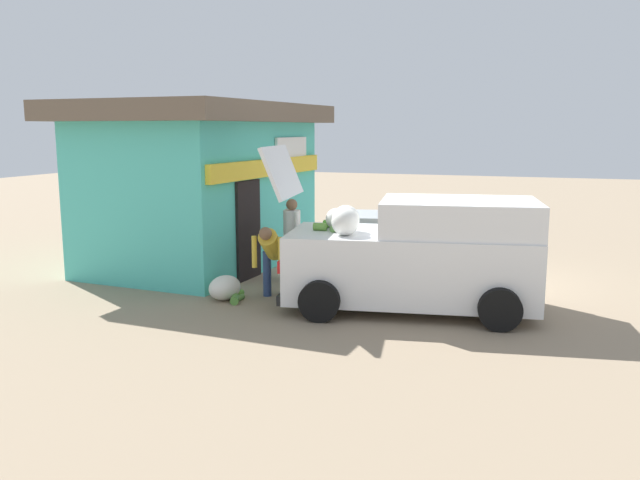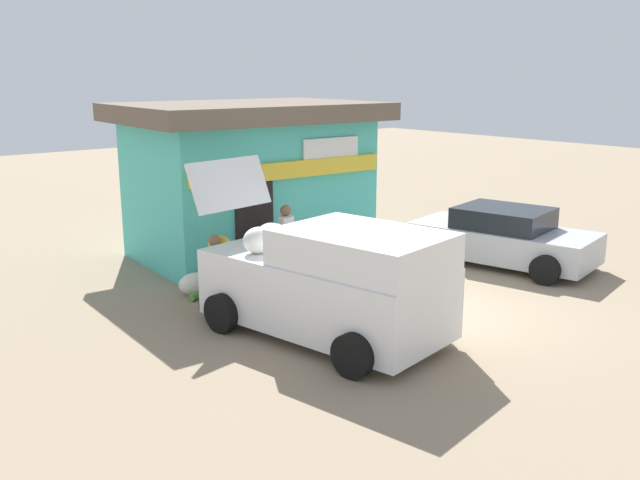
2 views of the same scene
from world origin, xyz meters
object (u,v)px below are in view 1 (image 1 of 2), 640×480
at_px(storefront_bar, 202,182).
at_px(parked_sedan, 429,223).
at_px(unloaded_banana_pile, 226,289).
at_px(vendor_standing, 292,234).
at_px(paint_bucket, 323,250).
at_px(delivery_van, 419,254).
at_px(customer_bending, 272,253).

height_order(storefront_bar, parked_sedan, storefront_bar).
bearing_deg(parked_sedan, unloaded_banana_pile, 159.06).
bearing_deg(unloaded_banana_pile, vendor_standing, -17.46).
relative_size(vendor_standing, unloaded_banana_pile, 2.20).
height_order(storefront_bar, paint_bucket, storefront_bar).
distance_m(delivery_van, customer_bending, 2.57).
xyz_separation_m(storefront_bar, paint_bucket, (1.64, -2.27, -1.66)).
xyz_separation_m(parked_sedan, vendor_standing, (-4.67, 1.91, 0.34)).
relative_size(parked_sedan, customer_bending, 3.17).
distance_m(storefront_bar, paint_bucket, 3.26).
bearing_deg(paint_bucket, customer_bending, -173.75).
xyz_separation_m(storefront_bar, delivery_van, (-2.08, -5.27, -0.90)).
bearing_deg(storefront_bar, paint_bucket, -54.27).
bearing_deg(paint_bucket, unloaded_banana_pile, 175.36).
bearing_deg(storefront_bar, parked_sedan, -49.02).
bearing_deg(parked_sedan, vendor_standing, 157.77).
bearing_deg(delivery_van, paint_bucket, 38.88).
bearing_deg(storefront_bar, unloaded_banana_pile, -143.76).
distance_m(parked_sedan, unloaded_banana_pile, 6.92).
bearing_deg(unloaded_banana_pile, storefront_bar, 36.24).
relative_size(storefront_bar, vendor_standing, 3.63).
bearing_deg(delivery_van, customer_bending, 95.68).
bearing_deg(customer_bending, unloaded_banana_pile, 110.96).
bearing_deg(vendor_standing, parked_sedan, -22.23).
height_order(storefront_bar, customer_bending, storefront_bar).
bearing_deg(paint_bucket, storefront_bar, 125.73).
height_order(storefront_bar, unloaded_banana_pile, storefront_bar).
relative_size(vendor_standing, customer_bending, 1.21).
height_order(vendor_standing, customer_bending, vendor_standing).
distance_m(vendor_standing, unloaded_banana_pile, 2.02).
bearing_deg(vendor_standing, unloaded_banana_pile, 162.54).
height_order(customer_bending, unloaded_banana_pile, customer_bending).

